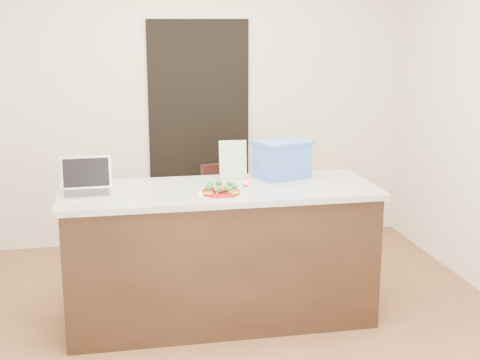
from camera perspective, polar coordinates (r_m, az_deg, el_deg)
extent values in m
plane|color=brown|center=(4.44, -1.16, -13.04)|extent=(4.00, 4.00, 0.00)
plane|color=beige|center=(5.99, -4.52, 7.33)|extent=(4.00, 0.00, 4.00)
plane|color=beige|center=(2.13, 7.94, -3.85)|extent=(4.00, 0.00, 4.00)
cube|color=black|center=(6.03, -3.49, 4.03)|extent=(0.90, 0.02, 2.00)
cube|color=black|center=(4.50, -1.73, -6.61)|extent=(2.00, 0.70, 0.88)
cube|color=beige|center=(4.36, -1.77, -0.92)|extent=(2.06, 0.76, 0.04)
cylinder|color=maroon|center=(4.22, -1.63, -1.05)|extent=(0.25, 0.25, 0.01)
torus|color=maroon|center=(4.21, -1.63, -0.98)|extent=(0.24, 0.24, 0.01)
sphere|color=brown|center=(4.21, -1.63, -0.71)|extent=(0.04, 0.04, 0.04)
sphere|color=brown|center=(4.24, -1.86, -0.63)|extent=(0.04, 0.04, 0.04)
sphere|color=brown|center=(4.22, -2.03, -0.68)|extent=(0.04, 0.04, 0.04)
sphere|color=brown|center=(4.20, -2.05, -0.74)|extent=(0.04, 0.04, 0.04)
sphere|color=brown|center=(4.19, -1.91, -0.80)|extent=(0.04, 0.04, 0.04)
sphere|color=brown|center=(4.18, -1.66, -0.82)|extent=(0.04, 0.04, 0.04)
sphere|color=brown|center=(4.18, -1.40, -0.80)|extent=(0.04, 0.04, 0.04)
sphere|color=brown|center=(4.20, -1.23, -0.75)|extent=(0.04, 0.04, 0.04)
sphere|color=brown|center=(4.22, -1.21, -0.68)|extent=(0.04, 0.04, 0.04)
sphere|color=brown|center=(4.23, -1.36, -0.63)|extent=(0.04, 0.04, 0.04)
ellipsoid|color=#15501D|center=(4.27, -0.88, -0.30)|extent=(0.04, 0.04, 0.04)
ellipsoid|color=#15501D|center=(4.29, -1.81, -0.25)|extent=(0.04, 0.04, 0.04)
ellipsoid|color=#15501D|center=(4.25, -2.62, -0.38)|extent=(0.04, 0.04, 0.04)
ellipsoid|color=#15501D|center=(4.18, -2.70, -0.62)|extent=(0.04, 0.04, 0.04)
ellipsoid|color=#15501D|center=(4.13, -1.96, -0.78)|extent=(0.04, 0.04, 0.04)
ellipsoid|color=#15501D|center=(4.14, -0.97, -0.73)|extent=(0.04, 0.04, 0.04)
ellipsoid|color=#15501D|center=(4.20, -0.49, -0.52)|extent=(0.04, 0.04, 0.04)
torus|color=yellow|center=(4.31, -1.69, -0.59)|extent=(0.06, 0.06, 0.01)
torus|color=yellow|center=(4.16, -2.74, -1.09)|extent=(0.06, 0.06, 0.01)
torus|color=yellow|center=(4.17, -0.47, -1.05)|extent=(0.06, 0.06, 0.01)
cube|color=white|center=(4.24, -2.47, -1.04)|extent=(0.17, 0.17, 0.01)
cube|color=#B8B7BC|center=(4.21, -2.70, -1.04)|extent=(0.08, 0.10, 0.00)
cube|color=#B8B7BC|center=(4.27, -2.82, -0.84)|extent=(0.05, 0.05, 0.00)
cube|color=silver|center=(4.20, -1.98, -1.06)|extent=(0.04, 0.08, 0.01)
cube|color=#B8B7BC|center=(4.28, -2.16, -0.79)|extent=(0.04, 0.10, 0.00)
cylinder|color=white|center=(4.32, 0.51, -0.43)|extent=(0.04, 0.04, 0.06)
cylinder|color=white|center=(4.31, 0.51, 0.01)|extent=(0.02, 0.02, 0.01)
cylinder|color=red|center=(4.30, 0.51, 0.16)|extent=(0.03, 0.03, 0.01)
cylinder|color=red|center=(4.32, 0.51, -0.47)|extent=(0.04, 0.04, 0.02)
cube|color=#AFAFB3|center=(4.29, -12.97, -1.15)|extent=(0.32, 0.23, 0.01)
cube|color=#AFAFB3|center=(4.37, -13.00, 0.64)|extent=(0.32, 0.07, 0.21)
cube|color=black|center=(4.36, -13.00, 0.62)|extent=(0.29, 0.05, 0.18)
cube|color=#272729|center=(4.28, -12.98, -1.08)|extent=(0.27, 0.16, 0.00)
cube|color=silver|center=(4.57, -0.61, 1.73)|extent=(0.19, 0.05, 0.27)
cube|color=#3262B4|center=(4.63, 3.61, 1.66)|extent=(0.40, 0.34, 0.24)
cube|color=#3262B4|center=(4.61, 3.64, 3.23)|extent=(0.43, 0.37, 0.02)
cube|color=black|center=(5.29, -1.06, -3.81)|extent=(0.48, 0.48, 0.04)
cube|color=black|center=(5.39, -1.39, -0.84)|extent=(0.38, 0.14, 0.44)
cylinder|color=black|center=(5.18, -2.55, -6.63)|extent=(0.03, 0.03, 0.41)
cylinder|color=black|center=(5.23, 1.07, -6.40)|extent=(0.03, 0.03, 0.41)
cylinder|color=black|center=(5.49, -3.06, -5.47)|extent=(0.03, 0.03, 0.41)
cylinder|color=black|center=(5.54, 0.35, -5.26)|extent=(0.03, 0.03, 0.41)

